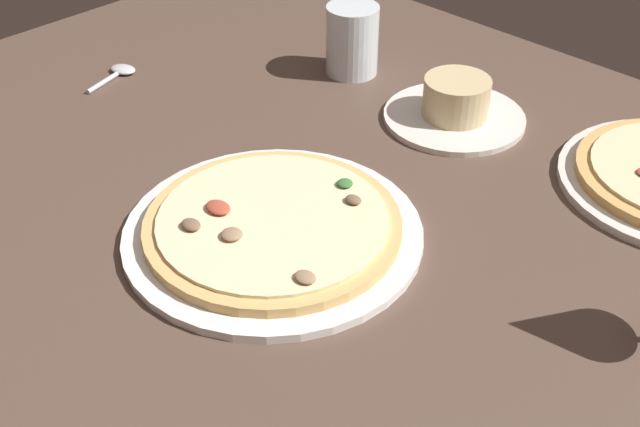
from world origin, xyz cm
name	(u,v)px	position (x,y,z in cm)	size (l,w,h in cm)	color
dining_table	(366,249)	(0.00, 0.00, 2.00)	(150.00, 110.00, 4.00)	brown
pizza_main	(273,228)	(-7.02, -7.40, 5.19)	(32.58, 32.58, 3.39)	white
ramekin_on_saucer	(455,106)	(-8.32, 26.73, 6.15)	(18.85, 18.85, 5.99)	silver
water_glass	(352,44)	(-27.71, 27.52, 8.44)	(7.60, 7.60, 10.09)	silver
spoon	(119,72)	(-51.25, 2.89, 4.46)	(4.77, 9.23, 1.00)	silver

